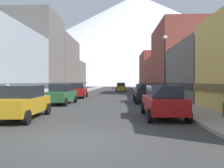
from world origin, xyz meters
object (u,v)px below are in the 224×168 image
Objects in this scene: pedestrian_0 at (8,97)px; streetlamp_right at (165,59)px; car_right_1 at (145,93)px; car_left_2 at (78,91)px; car_left_0 at (22,102)px; car_driving_0 at (121,87)px; car_right_0 at (163,101)px; car_driving_1 at (121,86)px; car_left_1 at (61,94)px.

streetlamp_right reaches higher than pedestrian_0.
car_left_2 is at bearing 141.32° from car_right_1.
car_right_1 is at bearing 131.32° from streetlamp_right.
car_left_0 and car_driving_0 have the same top height.
car_left_0 is 12.55m from streetlamp_right.
car_driving_0 is at bearing 93.77° from car_right_0.
car_right_0 and car_driving_1 have the same top height.
car_driving_1 is at bearing 79.91° from car_left_2.
pedestrian_0 is (-7.85, -42.91, 0.02)m from car_driving_1.
car_left_2 is 9.74m from car_right_1.
pedestrian_0 is at bearing -157.93° from streetlamp_right.
car_right_0 is 1.00× the size of car_driving_1.
streetlamp_right is (9.15, 8.02, 3.09)m from car_left_0.
car_right_0 is (7.60, -15.21, 0.00)m from car_left_2.
pedestrian_0 is at bearing 165.20° from car_right_0.
car_left_1 is at bearing -98.02° from car_driving_1.
car_left_1 is at bearing -101.66° from car_driving_0.
car_right_1 is at bearing 13.73° from car_left_1.
car_left_1 is 1.02× the size of car_driving_0.
car_driving_0 is 2.63× the size of pedestrian_0.
streetlamp_right is (11.60, 4.70, 3.06)m from pedestrian_0.
car_right_1 is at bearing 52.14° from car_left_0.
car_driving_1 is 0.75× the size of streetlamp_right.
car_right_1 is at bearing -84.82° from car_driving_0.
car_left_0 is at bearing -96.66° from car_driving_1.
car_driving_0 is (-2.20, 24.30, 0.00)m from car_right_1.
car_right_0 is 8.13m from streetlamp_right.
car_left_2 is at bearing 139.38° from streetlamp_right.
car_left_1 and car_right_0 have the same top height.
car_left_0 and car_right_1 have the same top height.
car_driving_0 is at bearing 78.34° from car_left_1.
car_driving_1 is at bearing 93.46° from car_right_1.
car_driving_1 is at bearing 79.63° from pedestrian_0.
car_left_0 is 1.01× the size of car_right_1.
streetlamp_right is (1.55, 7.36, 3.09)m from car_right_0.
car_left_1 is at bearing -166.27° from car_right_1.
car_left_0 is 0.99× the size of car_left_1.
car_driving_0 is at bearing 75.69° from pedestrian_0.
pedestrian_0 is (-10.05, 2.65, 0.02)m from car_right_0.
car_right_0 is at bearing 4.97° from car_left_0.
car_driving_0 is 0.75× the size of streetlamp_right.
car_right_0 is at bearing -86.23° from car_driving_0.
car_left_2 and car_driving_0 have the same top height.
car_right_1 is 24.40m from car_driving_0.
car_right_1 is at bearing -86.54° from car_driving_1.
car_right_0 is (7.60, 0.66, 0.00)m from car_left_0.
car_right_0 is at bearing -14.80° from pedestrian_0.
car_left_0 is at bearing -175.03° from car_right_0.
car_left_2 is at bearing 90.00° from car_left_0.
car_left_1 is 7.94m from car_left_2.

